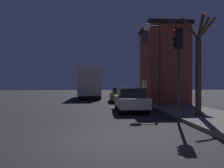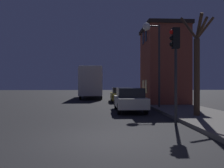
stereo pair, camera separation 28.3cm
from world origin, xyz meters
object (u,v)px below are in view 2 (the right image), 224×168
at_px(bare_tree, 197,66).
at_px(bus, 92,81).
at_px(streetlamp, 152,42).
at_px(car_near_lane, 129,99).
at_px(traffic_light, 175,55).
at_px(car_mid_lane, 121,94).

xyz_separation_m(bare_tree, bus, (-6.03, 17.29, -0.46)).
relative_size(streetlamp, bus, 0.62).
bearing_deg(car_near_lane, bus, 101.83).
relative_size(traffic_light, car_near_lane, 0.98).
xyz_separation_m(traffic_light, car_mid_lane, (-1.30, 12.28, -2.28)).
relative_size(traffic_light, car_mid_lane, 0.96).
relative_size(car_near_lane, car_mid_lane, 0.98).
bearing_deg(car_mid_lane, bare_tree, -74.74).
distance_m(bus, car_mid_lane, 7.35).
relative_size(streetlamp, car_mid_lane, 1.35).
relative_size(bare_tree, bus, 0.55).
xyz_separation_m(traffic_light, bus, (-4.39, 18.78, -0.78)).
xyz_separation_m(streetlamp, bare_tree, (1.32, -4.28, -1.99)).
xyz_separation_m(bus, car_mid_lane, (3.09, -6.50, -1.49)).
bearing_deg(streetlamp, car_near_lane, -144.21).
bearing_deg(car_near_lane, traffic_light, -72.77).
bearing_deg(traffic_light, bare_tree, 42.34).
height_order(traffic_light, bus, traffic_light).
height_order(traffic_light, car_near_lane, traffic_light).
bearing_deg(bare_tree, traffic_light, -137.66).
xyz_separation_m(streetlamp, bus, (-4.71, 13.01, -2.45)).
height_order(traffic_light, bare_tree, bare_tree).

